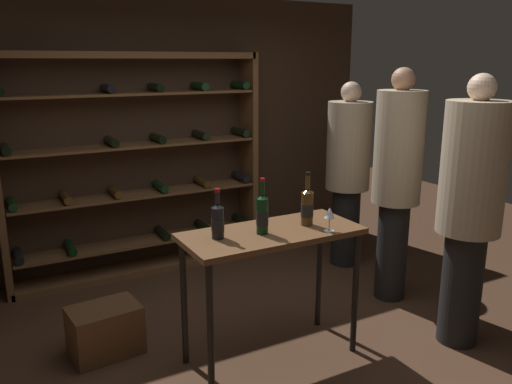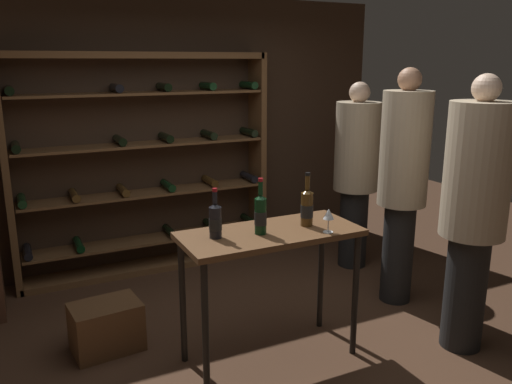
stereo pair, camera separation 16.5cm
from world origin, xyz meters
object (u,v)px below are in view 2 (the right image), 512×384
Objects in this scene: person_guest_blue_shirt at (474,203)px; person_guest_khaki at (356,167)px; tasting_table at (270,248)px; wine_bottle_red_label at (261,214)px; wine_bottle_amber_reserve at (215,220)px; wine_rack at (146,166)px; wine_glass_stemmed_left at (329,215)px; person_bystander_red_print at (403,176)px; wine_crate at (106,327)px; wine_bottle_green_slim at (307,207)px.

person_guest_blue_shirt is 1.06× the size of person_guest_khaki.
wine_bottle_red_label reaches higher than tasting_table.
person_guest_blue_shirt is 1.80m from wine_bottle_amber_reserve.
wine_glass_stemmed_left is at bearing -73.03° from wine_rack.
wine_glass_stemmed_left is (-1.09, -0.53, -0.05)m from person_bystander_red_print.
tasting_table is 0.66× the size of person_guest_khaki.
wine_glass_stemmed_left is at bearing -178.61° from person_guest_blue_shirt.
tasting_table reaches higher than wine_crate.
wine_bottle_red_label is (-1.42, 0.46, -0.02)m from person_guest_blue_shirt.
person_bystander_red_print is at bearing -6.44° from wine_crate.
wine_rack is 1.24× the size of person_bystander_red_print.
person_guest_khaki is 2.03m from wine_bottle_red_label.
wine_bottle_green_slim reaches higher than tasting_table.
person_guest_blue_shirt is at bearing -24.81° from wine_crate.
wine_bottle_red_label is (-0.36, -0.02, 0.00)m from wine_bottle_green_slim.
person_guest_blue_shirt is (1.67, -2.46, 0.04)m from wine_rack.
person_guest_khaki is 1.83m from wine_glass_stemmed_left.
wine_bottle_amber_reserve is 0.30m from wine_bottle_red_label.
person_bystander_red_print is at bearing 101.71° from person_guest_blue_shirt.
tasting_table is 1.96m from person_guest_khaki.
wine_crate is 1.69m from wine_bottle_green_slim.
wine_bottle_red_label is (-1.50, -0.35, -0.04)m from person_bystander_red_print.
person_bystander_red_print is 2.63m from wine_crate.
person_guest_khaki is at bearing 12.14° from wine_crate.
person_bystander_red_print is 5.33× the size of wine_bottle_green_slim.
person_bystander_red_print reaches higher than tasting_table.
tasting_table is at bearing 179.36° from wine_bottle_green_slim.
person_bystander_red_print is 12.15× the size of wine_glass_stemmed_left.
person_guest_blue_shirt reaches higher than wine_glass_stemmed_left.
wine_rack reaches higher than wine_bottle_green_slim.
person_guest_blue_shirt reaches higher than person_guest_khaki.
tasting_table is at bearing 12.68° from wine_bottle_red_label.
person_bystander_red_print is at bearing 13.21° from tasting_table.
person_bystander_red_print is (1.42, 0.33, 0.29)m from tasting_table.
wine_rack reaches higher than wine_bottle_red_label.
person_guest_khaki reaches higher than wine_bottle_red_label.
wine_bottle_red_label is at bearing -10.40° from wine_bottle_amber_reserve.
wine_bottle_green_slim reaches higher than wine_glass_stemmed_left.
wine_crate is 1.80m from wine_glass_stemmed_left.
wine_rack is 2.04× the size of tasting_table.
wine_bottle_amber_reserve reaches higher than wine_glass_stemmed_left.
tasting_table is at bearing -80.45° from wine_rack.
tasting_table is (0.33, -1.98, -0.23)m from wine_rack.
wine_bottle_red_label is (0.25, -2.00, 0.02)m from wine_rack.
person_guest_khaki is at bearing 42.28° from wine_bottle_green_slim.
person_guest_khaki is at bearing -133.82° from person_bystander_red_print.
wine_rack is at bearing 141.55° from person_guest_blue_shirt.
wine_glass_stemmed_left is at bearing -30.41° from tasting_table.
person_guest_blue_shirt is 0.99× the size of person_bystander_red_print.
wine_rack is 2.02m from tasting_table.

